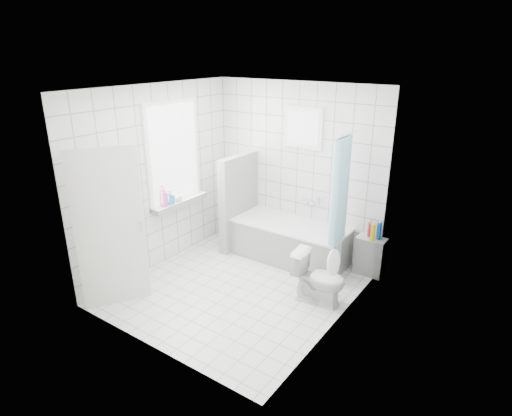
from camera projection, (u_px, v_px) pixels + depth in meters
The scene contains 19 objects.
ground at pixel (238, 288), 5.77m from camera, with size 3.00×3.00×0.00m, color white.
ceiling at pixel (235, 88), 4.85m from camera, with size 3.00×3.00×0.00m, color white.
wall_back at pixel (297, 170), 6.46m from camera, with size 2.80×0.02×2.60m, color white.
wall_front at pixel (144, 238), 4.15m from camera, with size 2.80×0.02×2.60m, color white.
wall_left at pixel (158, 178), 6.05m from camera, with size 0.02×3.00×2.60m, color white.
wall_right at pixel (341, 221), 4.56m from camera, with size 0.02×3.00×2.60m, color white.
window_left at pixel (174, 154), 6.15m from camera, with size 0.01×0.90×1.40m, color white.
window_back at pixel (303, 128), 6.14m from camera, with size 0.50×0.01×0.50m, color white.
window_sill at pixel (180, 203), 6.39m from camera, with size 0.18×1.02×0.08m, color white.
door at pixel (110, 230), 5.09m from camera, with size 0.04×0.80×2.00m, color silver.
bathtub at pixel (290, 241), 6.45m from camera, with size 1.72×0.77×0.58m.
partition_wall at pixel (239, 202), 6.75m from camera, with size 0.15×0.85×1.50m, color white.
tiled_ledge at pixel (370, 256), 6.04m from camera, with size 0.40×0.24×0.55m, color white.
toilet at pixel (319, 278), 5.34m from camera, with size 0.38×0.66×0.67m, color white.
curtain_rod at pixel (348, 135), 5.40m from camera, with size 0.02×0.02×0.80m, color silver.
shower_curtain at pixel (338, 204), 5.62m from camera, with size 0.14×0.48×1.78m, color #41A7BF, non-canonical shape.
tub_faucet at pixel (308, 202), 6.46m from camera, with size 0.18×0.06×0.06m, color silver.
sill_bottles at pixel (169, 196), 6.17m from camera, with size 0.16×0.43×0.31m.
ledge_bottles at pixel (374, 231), 5.88m from camera, with size 0.19×0.18×0.25m.
Camera 1 is at (3.06, -3.98, 3.04)m, focal length 30.00 mm.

